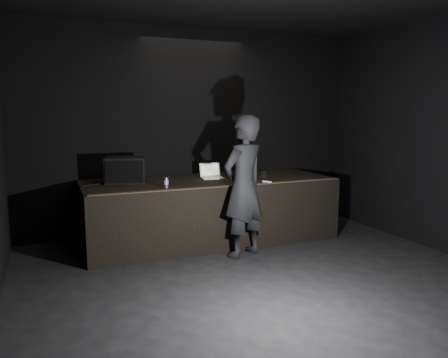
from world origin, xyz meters
TOP-DOWN VIEW (x-y plane):
  - ground at (0.00, 0.00)m, footprint 7.00×7.00m
  - room_walls at (0.00, 0.00)m, footprint 6.10×7.10m
  - stage_riser at (0.00, 2.73)m, footprint 4.00×1.50m
  - riser_lip at (0.00, 2.02)m, footprint 3.92×0.10m
  - stage_monitor at (-1.31, 2.90)m, footprint 0.68×0.57m
  - cable at (-1.57, 2.94)m, footprint 0.81×0.35m
  - laptop at (0.09, 2.87)m, footprint 0.37×0.34m
  - beer_can at (-0.84, 2.23)m, footprint 0.06×0.06m
  - plastic_cup at (0.90, 2.54)m, footprint 0.09×0.09m
  - wii_remote at (0.71, 2.08)m, footprint 0.09×0.15m
  - person at (0.18, 1.78)m, footprint 0.88×0.74m

SIDE VIEW (x-z plane):
  - ground at x=0.00m, z-range 0.00..0.00m
  - stage_riser at x=0.00m, z-range 0.00..1.00m
  - riser_lip at x=0.00m, z-range 1.00..1.01m
  - cable at x=-1.57m, z-range 1.00..1.02m
  - wii_remote at x=0.71m, z-range 1.00..1.03m
  - person at x=0.18m, z-range 0.00..2.04m
  - plastic_cup at x=0.90m, z-range 1.00..1.11m
  - laptop at x=0.09m, z-range 0.94..1.18m
  - beer_can at x=-0.84m, z-range 1.00..1.15m
  - stage_monitor at x=-1.31m, z-range 1.00..1.40m
  - room_walls at x=0.00m, z-range 0.26..3.78m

